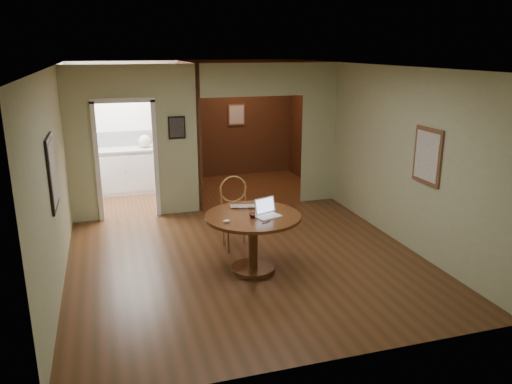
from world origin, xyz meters
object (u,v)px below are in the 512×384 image
object	(u,v)px
dining_table	(253,229)
chair	(235,208)
open_laptop	(267,211)
closed_laptop	(243,208)

from	to	relation	value
dining_table	chair	distance (m)	0.93
open_laptop	chair	bearing A→B (deg)	79.95
chair	open_laptop	world-z (taller)	chair
dining_table	closed_laptop	world-z (taller)	closed_laptop
dining_table	open_laptop	size ratio (longest dim) A/B	3.42
dining_table	chair	bearing A→B (deg)	90.51
open_laptop	closed_laptop	world-z (taller)	open_laptop
chair	closed_laptop	world-z (taller)	chair
open_laptop	closed_laptop	xyz separation A→B (m)	(-0.22, 0.37, -0.05)
dining_table	chair	world-z (taller)	chair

